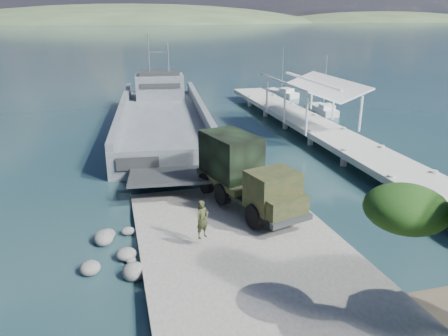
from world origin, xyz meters
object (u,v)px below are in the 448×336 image
landing_craft (163,123)px  soldier (202,227)px  military_truck (244,172)px  sailboat_near (324,110)px  sailboat_far (282,93)px  pier (314,119)px

landing_craft → soldier: size_ratio=17.33×
military_truck → sailboat_near: 29.54m
landing_craft → sailboat_far: 24.57m
pier → landing_craft: bearing=158.1°
pier → sailboat_near: sailboat_near is taller
landing_craft → pier: bearing=-16.3°
pier → sailboat_far: (5.18, 21.08, -1.22)m
landing_craft → military_truck: 20.45m
soldier → sailboat_near: size_ratio=0.28×
soldier → sailboat_near: bearing=25.4°
pier → soldier: (-14.93, -18.93, -0.14)m
pier → soldier: size_ratio=22.84×
sailboat_near → military_truck: bearing=-121.4°
pier → sailboat_near: (5.73, 9.19, -1.23)m
sailboat_far → military_truck: bearing=-131.9°
military_truck → sailboat_near: sailboat_near is taller
sailboat_near → sailboat_far: sailboat_far is taller
military_truck → sailboat_near: (17.29, 23.86, -2.07)m
soldier → sailboat_near: sailboat_near is taller
military_truck → sailboat_far: (16.74, 35.75, -2.06)m
pier → military_truck: 18.70m
sailboat_near → soldier: bearing=-121.8°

